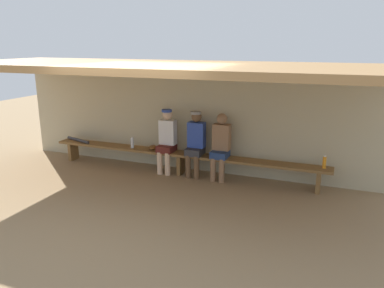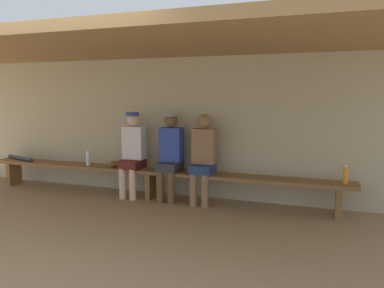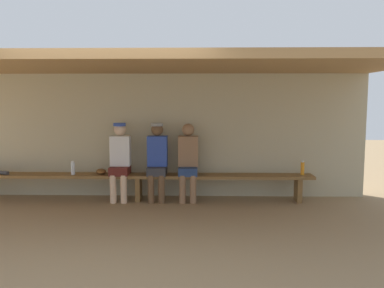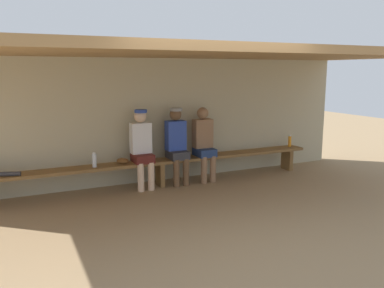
% 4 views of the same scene
% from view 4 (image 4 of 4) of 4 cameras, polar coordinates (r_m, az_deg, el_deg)
% --- Properties ---
extents(ground_plane, '(24.00, 24.00, 0.00)m').
position_cam_4_polar(ground_plane, '(5.63, 0.97, -10.08)').
color(ground_plane, '#937754').
extents(back_wall, '(8.00, 0.20, 2.20)m').
position_cam_4_polar(back_wall, '(7.18, -6.01, 3.41)').
color(back_wall, '#B7AD8C').
rests_on(back_wall, ground).
extents(dugout_roof, '(8.00, 2.80, 0.12)m').
position_cam_4_polar(dugout_roof, '(5.92, -2.00, 13.21)').
color(dugout_roof, '#9E7547').
rests_on(dugout_roof, back_wall).
extents(bench, '(6.00, 0.36, 0.46)m').
position_cam_4_polar(bench, '(6.89, -4.67, -2.90)').
color(bench, brown).
rests_on(bench, ground).
extents(player_rightmost, '(0.34, 0.42, 1.34)m').
position_cam_4_polar(player_rightmost, '(6.72, -7.24, -0.16)').
color(player_rightmost, '#591E19').
rests_on(player_rightmost, ground).
extents(player_middle, '(0.34, 0.42, 1.34)m').
position_cam_4_polar(player_middle, '(7.16, 1.73, 0.44)').
color(player_middle, navy).
rests_on(player_middle, ground).
extents(player_in_white, '(0.34, 0.42, 1.34)m').
position_cam_4_polar(player_in_white, '(6.94, -2.20, 0.25)').
color(player_in_white, '#333338').
rests_on(player_in_white, ground).
extents(water_bottle_blue, '(0.06, 0.06, 0.24)m').
position_cam_4_polar(water_bottle_blue, '(8.26, 13.90, 0.41)').
color(water_bottle_blue, orange).
rests_on(water_bottle_blue, bench).
extents(water_bottle_clear, '(0.07, 0.07, 0.24)m').
position_cam_4_polar(water_bottle_clear, '(6.52, -13.89, -2.28)').
color(water_bottle_clear, silver).
rests_on(water_bottle_clear, bench).
extents(baseball_glove_dark_brown, '(0.25, 0.29, 0.09)m').
position_cam_4_polar(baseball_glove_dark_brown, '(6.68, -9.96, -2.41)').
color(baseball_glove_dark_brown, brown).
rests_on(baseball_glove_dark_brown, bench).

